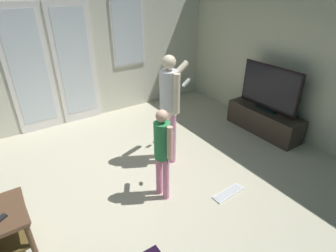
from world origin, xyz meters
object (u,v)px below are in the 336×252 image
object	(u,v)px
loose_keyboard	(228,193)
person_child	(163,148)
person_adult	(170,101)
tv_stand	(264,121)
flat_screen_tv	(270,89)

from	to	relation	value
loose_keyboard	person_child	bearing A→B (deg)	147.51
person_adult	loose_keyboard	world-z (taller)	person_adult
person_adult	loose_keyboard	distance (m)	1.39
tv_stand	flat_screen_tv	size ratio (longest dim) A/B	1.22
person_child	loose_keyboard	world-z (taller)	person_child
person_adult	tv_stand	bearing A→B (deg)	-6.98
tv_stand	loose_keyboard	bearing A→B (deg)	-153.37
person_adult	person_child	bearing A→B (deg)	-129.43
person_adult	person_child	distance (m)	0.81
tv_stand	flat_screen_tv	world-z (taller)	flat_screen_tv
tv_stand	person_adult	size ratio (longest dim) A/B	0.85
tv_stand	person_child	size ratio (longest dim) A/B	1.13
flat_screen_tv	person_adult	distance (m)	1.83
flat_screen_tv	loose_keyboard	bearing A→B (deg)	-153.24
flat_screen_tv	person_child	world-z (taller)	flat_screen_tv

